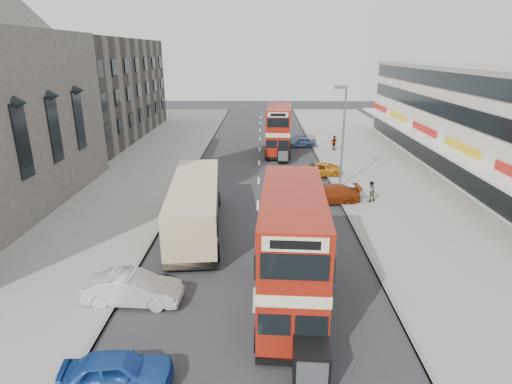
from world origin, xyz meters
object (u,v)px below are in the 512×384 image
(bus_second, at_px, (279,130))
(cyclist, at_px, (312,178))
(coach, at_px, (195,204))
(car_right_a, at_px, (328,194))
(pedestrian_far, at_px, (334,143))
(car_right_b, at_px, (317,169))
(pedestrian_near, at_px, (371,191))
(car_left_near, at_px, (117,371))
(street_lamp, at_px, (342,130))
(car_right_c, at_px, (301,142))
(car_left_front, at_px, (133,288))
(bus_main, at_px, (292,251))

(bus_second, distance_m, cyclist, 12.15)
(coach, relative_size, car_right_a, 2.43)
(bus_second, relative_size, pedestrian_far, 5.69)
(car_right_b, distance_m, pedestrian_near, 7.67)
(car_right_a, bearing_deg, car_left_near, -32.21)
(street_lamp, xyz_separation_m, bus_second, (-4.43, 12.15, -2.22))
(coach, bearing_deg, car_right_c, 64.69)
(car_left_front, height_order, car_right_a, car_left_front)
(coach, bearing_deg, bus_main, -61.87)
(pedestrian_far, bearing_deg, bus_second, 157.43)
(car_right_a, bearing_deg, car_left_front, -42.92)
(bus_main, distance_m, cyclist, 17.15)
(car_right_a, distance_m, cyclist, 3.80)
(car_left_near, height_order, pedestrian_near, pedestrian_near)
(car_left_front, distance_m, cyclist, 19.28)
(bus_second, xyz_separation_m, car_right_c, (2.67, 3.13, -1.99))
(car_left_front, xyz_separation_m, car_right_a, (10.48, 12.91, -0.03))
(bus_main, relative_size, pedestrian_far, 5.88)
(bus_second, distance_m, car_right_a, 15.92)
(car_right_c, relative_size, pedestrian_near, 2.21)
(car_left_near, relative_size, pedestrian_near, 2.36)
(pedestrian_near, bearing_deg, coach, -0.60)
(street_lamp, distance_m, car_right_a, 5.49)
(car_right_a, bearing_deg, street_lamp, 154.00)
(coach, distance_m, car_right_b, 15.03)
(car_left_front, bearing_deg, pedestrian_near, -43.59)
(car_right_b, bearing_deg, cyclist, -13.13)
(pedestrian_near, bearing_deg, car_left_near, 31.37)
(car_left_near, distance_m, pedestrian_near, 21.72)
(bus_main, bearing_deg, pedestrian_near, -113.93)
(car_right_a, bearing_deg, cyclist, -172.53)
(bus_main, xyz_separation_m, car_right_a, (3.59, 13.07, -2.00))
(street_lamp, distance_m, pedestrian_near, 5.43)
(car_left_front, xyz_separation_m, pedestrian_far, (13.56, 29.44, 0.25))
(coach, xyz_separation_m, car_right_b, (8.97, 12.01, -1.14))
(pedestrian_far, bearing_deg, coach, -151.15)
(bus_main, distance_m, car_right_b, 20.48)
(street_lamp, relative_size, cyclist, 3.93)
(car_right_a, bearing_deg, car_right_c, 177.35)
(bus_second, relative_size, cyclist, 4.35)
(car_left_near, relative_size, car_right_a, 0.80)
(bus_second, height_order, pedestrian_near, bus_second)
(pedestrian_far, bearing_deg, car_right_b, -139.68)
(street_lamp, relative_size, pedestrian_near, 5.26)
(coach, relative_size, car_left_near, 3.05)
(bus_main, distance_m, bus_second, 28.59)
(cyclist, bearing_deg, car_right_a, -79.51)
(cyclist, bearing_deg, street_lamp, -10.85)
(bus_main, bearing_deg, pedestrian_far, -99.62)
(bus_second, bearing_deg, coach, 78.05)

